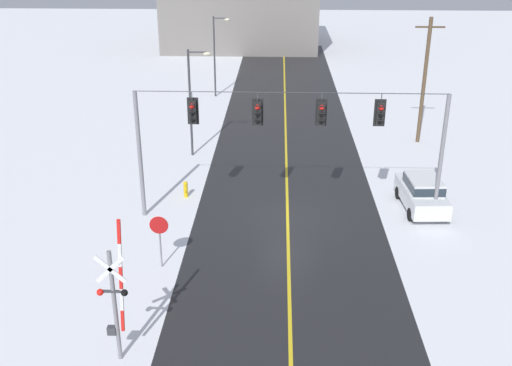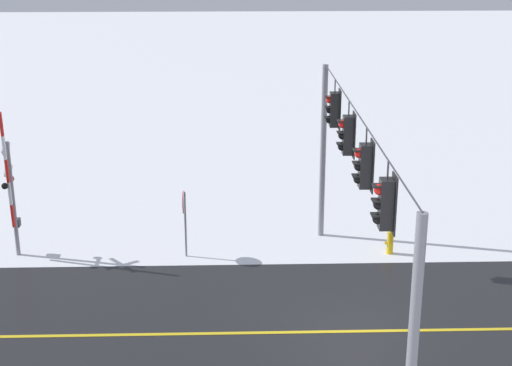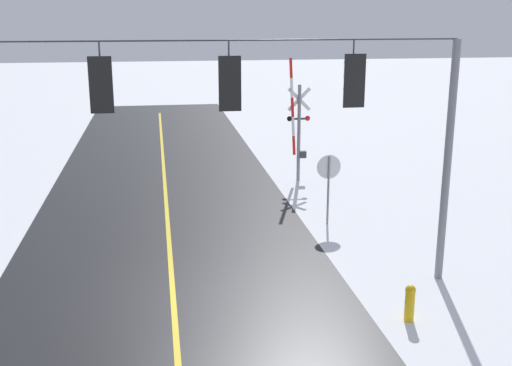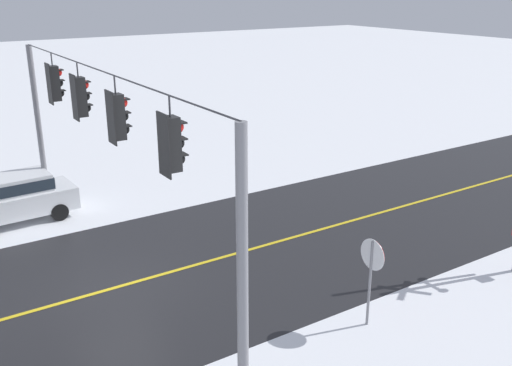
{
  "view_description": "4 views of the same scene",
  "coord_description": "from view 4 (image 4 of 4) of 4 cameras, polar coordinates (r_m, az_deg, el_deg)",
  "views": [
    {
      "loc": [
        -0.53,
        -25.85,
        12.92
      ],
      "look_at": [
        -1.46,
        -2.1,
        2.69
      ],
      "focal_mm": 41.64,
      "sensor_mm": 36.0,
      "label": 1
    },
    {
      "loc": [
        18.95,
        -3.13,
        10.8
      ],
      "look_at": [
        -3.94,
        -2.44,
        3.05
      ],
      "focal_mm": 54.51,
      "sensor_mm": 36.0,
      "label": 2
    },
    {
      "loc": [
        0.22,
        14.52,
        6.79
      ],
      "look_at": [
        -2.18,
        -0.52,
        2.67
      ],
      "focal_mm": 44.16,
      "sensor_mm": 36.0,
      "label": 3
    },
    {
      "loc": [
        -14.31,
        4.49,
        8.18
      ],
      "look_at": [
        -2.08,
        -3.47,
        3.12
      ],
      "focal_mm": 40.37,
      "sensor_mm": 36.0,
      "label": 4
    }
  ],
  "objects": [
    {
      "name": "ground_plane",
      "position": [
        17.08,
        -13.92,
        -10.1
      ],
      "size": [
        160.0,
        160.0,
        0.0
      ],
      "primitive_type": "plane",
      "color": "white"
    },
    {
      "name": "signal_span",
      "position": [
        15.42,
        -15.08,
        4.16
      ],
      "size": [
        14.2,
        0.47,
        6.22
      ],
      "color": "gray",
      "rests_on": "ground"
    },
    {
      "name": "stop_sign",
      "position": [
        14.48,
        11.41,
        -7.81
      ],
      "size": [
        0.8,
        0.09,
        2.35
      ],
      "color": "gray",
      "rests_on": "ground"
    },
    {
      "name": "parked_car_white",
      "position": [
        22.4,
        -22.66,
        -1.23
      ],
      "size": [
        1.98,
        4.27,
        1.74
      ],
      "color": "white",
      "rests_on": "ground"
    }
  ]
}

